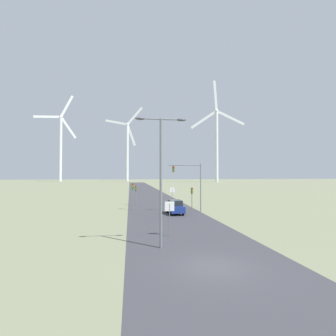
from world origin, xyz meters
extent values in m
plane|color=#757A5B|center=(0.00, 0.00, 0.00)|extent=(600.00, 600.00, 0.00)
cube|color=#38383D|center=(0.00, 48.00, 0.00)|extent=(10.00, 240.00, 0.01)
cylinder|color=slate|center=(-2.57, 4.13, 4.58)|extent=(0.18, 0.18, 9.16)
cylinder|color=slate|center=(-2.57, 4.13, 9.11)|extent=(2.95, 0.10, 0.10)
ellipsoid|color=#4C4C51|center=(-4.04, 4.13, 9.11)|extent=(0.70, 0.32, 0.20)
ellipsoid|color=#4C4C51|center=(-1.09, 4.13, 9.11)|extent=(0.70, 0.32, 0.20)
cylinder|color=slate|center=(-1.43, 7.53, 1.37)|extent=(0.07, 0.07, 2.73)
cube|color=white|center=(-1.43, 7.51, 2.50)|extent=(0.81, 0.01, 0.81)
cube|color=red|center=(-1.43, 7.53, 2.50)|extent=(0.76, 0.02, 0.76)
cylinder|color=slate|center=(2.54, 30.55, 1.39)|extent=(0.07, 0.07, 2.78)
cube|color=white|center=(2.54, 30.53, 2.55)|extent=(0.81, 0.01, 0.81)
cube|color=red|center=(2.54, 30.55, 2.55)|extent=(0.76, 0.02, 0.76)
cylinder|color=slate|center=(-4.33, 24.53, 1.98)|extent=(0.11, 0.11, 3.96)
cube|color=#4C511E|center=(-4.33, 24.53, 3.51)|extent=(0.28, 0.24, 0.90)
sphere|color=red|center=(-4.33, 24.39, 3.78)|extent=(0.16, 0.16, 0.16)
sphere|color=gold|center=(-4.33, 24.39, 3.51)|extent=(0.16, 0.16, 0.16)
sphere|color=green|center=(-4.33, 24.39, 3.24)|extent=(0.16, 0.16, 0.16)
cylinder|color=slate|center=(4.60, 24.62, 1.61)|extent=(0.11, 0.11, 3.22)
cube|color=#4C511E|center=(4.60, 24.62, 2.77)|extent=(0.28, 0.24, 0.90)
sphere|color=red|center=(4.60, 24.49, 3.04)|extent=(0.16, 0.16, 0.16)
sphere|color=gold|center=(4.60, 24.49, 2.77)|extent=(0.16, 0.16, 0.16)
sphere|color=green|center=(4.60, 24.49, 2.50)|extent=(0.16, 0.16, 0.16)
cylinder|color=slate|center=(-3.75, 30.33, 1.68)|extent=(0.11, 0.11, 3.37)
cube|color=#4C511E|center=(-3.75, 30.33, 2.92)|extent=(0.28, 0.24, 0.90)
sphere|color=red|center=(-3.75, 30.19, 3.19)|extent=(0.16, 0.16, 0.16)
sphere|color=gold|center=(-3.75, 30.19, 2.92)|extent=(0.16, 0.16, 0.16)
sphere|color=green|center=(-3.75, 30.19, 2.65)|extent=(0.16, 0.16, 0.16)
cylinder|color=slate|center=(5.15, 21.60, 3.38)|extent=(0.14, 0.14, 6.76)
cylinder|color=slate|center=(2.85, 21.60, 6.51)|extent=(4.59, 0.12, 0.12)
cube|color=#4C511E|center=(1.25, 21.60, 5.96)|extent=(0.28, 0.24, 0.90)
sphere|color=red|center=(1.25, 21.46, 6.23)|extent=(0.18, 0.18, 0.18)
cube|color=navy|center=(1.18, 19.87, 0.73)|extent=(2.00, 4.19, 0.80)
cube|color=#1E2328|center=(1.18, 19.72, 1.48)|extent=(1.66, 2.18, 0.70)
cylinder|color=black|center=(0.35, 21.14, 0.33)|extent=(0.22, 0.66, 0.66)
cylinder|color=black|center=(2.01, 21.14, 0.33)|extent=(0.22, 0.66, 0.66)
cylinder|color=black|center=(0.35, 18.60, 0.33)|extent=(0.22, 0.66, 0.66)
cylinder|color=black|center=(2.01, 18.60, 0.33)|extent=(0.22, 0.66, 0.66)
cylinder|color=silver|center=(-58.29, 198.93, 25.28)|extent=(2.20, 2.20, 50.57)
sphere|color=silver|center=(-58.29, 198.93, 50.57)|extent=(2.60, 2.60, 2.60)
cube|color=silver|center=(-52.83, 200.42, 42.30)|extent=(11.77, 3.66, 16.47)
cube|color=silver|center=(-54.11, 200.07, 59.60)|extent=(9.51, 3.04, 17.67)
cube|color=silver|center=(-67.92, 196.30, 49.80)|extent=(18.28, 5.43, 3.23)
cylinder|color=silver|center=(-6.93, 203.77, 23.49)|extent=(2.20, 2.20, 46.97)
sphere|color=silver|center=(-6.93, 203.77, 46.97)|extent=(2.60, 2.60, 2.60)
cube|color=silver|center=(-3.78, 203.30, 37.95)|extent=(7.62, 1.62, 17.41)
cube|color=silver|center=(-0.78, 202.85, 54.23)|extent=(12.89, 2.41, 14.71)
cube|color=silver|center=(-16.23, 205.16, 48.73)|extent=(17.73, 3.13, 5.04)
cylinder|color=silver|center=(58.82, 171.61, 26.37)|extent=(2.20, 2.20, 52.73)
sphere|color=silver|center=(58.82, 171.61, 52.73)|extent=(2.60, 2.60, 2.60)
cube|color=silver|center=(58.00, 171.72, 64.39)|extent=(3.39, 0.94, 22.15)
cube|color=silver|center=(49.22, 172.89, 46.19)|extent=(19.20, 3.04, 13.85)
cube|color=silver|center=(69.24, 170.23, 47.61)|extent=(20.53, 3.22, 11.29)
camera|label=1|loc=(-4.73, -14.26, 5.13)|focal=28.00mm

